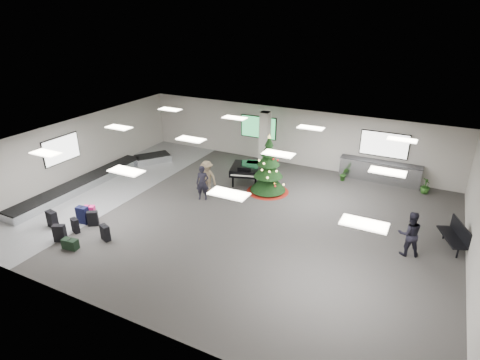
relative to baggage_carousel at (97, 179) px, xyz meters
The scene contains 20 objects.
ground 7.84m from the baggage_carousel, ahead, with size 18.00×18.00×0.00m, color #34322F.
room_envelope 7.79m from the baggage_carousel, ahead, with size 18.02×14.02×3.21m.
baggage_carousel is the anchor object (origin of this frame).
service_counter 14.50m from the baggage_carousel, 27.67° to the left, with size 4.05×0.65×1.08m.
suitcase_0 5.61m from the baggage_carousel, 58.73° to the right, with size 0.51×0.41×0.71m.
suitcase_1 4.98m from the baggage_carousel, 54.34° to the right, with size 0.43×0.32×0.62m.
pink_suitcase 4.14m from the baggage_carousel, 48.52° to the right, with size 0.51×0.42×0.71m.
suitcase_3 4.56m from the baggage_carousel, 46.81° to the right, with size 0.47×0.43×0.65m.
navy_suitcase 4.26m from the baggage_carousel, 52.22° to the right, with size 0.51×0.33×0.75m.
suitcase_5 4.53m from the baggage_carousel, 67.22° to the right, with size 0.51×0.34×0.73m.
green_duffel 6.20m from the baggage_carousel, 53.70° to the right, with size 0.63×0.38×0.41m.
suitcase_7 5.91m from the baggage_carousel, 41.86° to the right, with size 0.49×0.36×0.65m.
christmas_tree 8.79m from the baggage_carousel, 19.86° to the left, with size 2.05×2.05×2.92m.
grand_piano 7.66m from the baggage_carousel, 26.53° to the left, with size 1.89×2.19×1.07m.
bench 16.48m from the baggage_carousel, ahead, with size 1.13×1.72×1.03m.
traveler_a 5.95m from the baggage_carousel, ahead, with size 0.60×0.39×1.64m, color black.
traveler_b 5.91m from the baggage_carousel, 15.02° to the left, with size 1.06×0.61×1.64m, color #7E694D.
traveler_bench 14.90m from the baggage_carousel, ahead, with size 0.84×0.65×1.72m, color black.
potted_plant_left 12.70m from the baggage_carousel, 28.04° to the left, with size 0.39×0.32×0.71m, color #1B4716.
potted_plant_right 16.32m from the baggage_carousel, 22.42° to the left, with size 0.44×0.44×0.78m, color #1B4716.
Camera 1 is at (7.24, -13.55, 8.32)m, focal length 30.00 mm.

